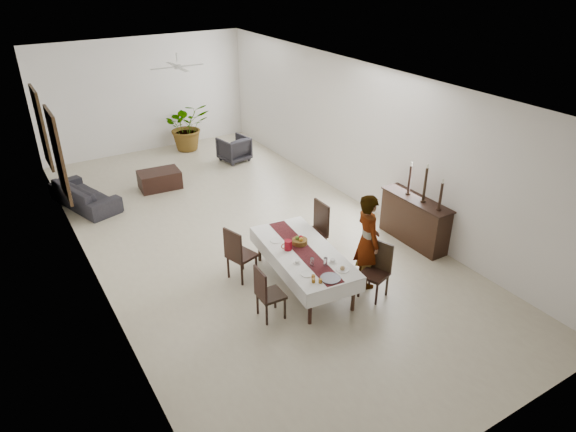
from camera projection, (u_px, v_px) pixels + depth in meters
The scene contains 87 objects.
floor at pixel (243, 233), 10.73m from camera, with size 6.00×12.00×0.00m, color beige.
ceiling at pixel (236, 79), 9.25m from camera, with size 6.00×12.00×0.02m, color white.
wall_back at pixel (144, 95), 14.52m from camera, with size 6.00×0.02×3.20m, color white.
wall_front at pixel (494, 338), 5.45m from camera, with size 6.00×0.02×3.20m, color white.
wall_left at pixel (80, 196), 8.60m from camera, with size 0.02×12.00×3.20m, color white.
wall_right at pixel (361, 136), 11.38m from camera, with size 0.02×12.00×3.20m, color white.
dining_table_top at pixel (303, 252), 8.82m from camera, with size 0.90×2.16×0.05m, color black.
table_leg_fl at pixel (310, 307), 8.00m from camera, with size 0.06×0.06×0.63m, color black.
table_leg_fr at pixel (353, 294), 8.30m from camera, with size 0.06×0.06×0.63m, color black.
table_leg_bl at pixel (260, 246), 9.64m from camera, with size 0.06×0.06×0.63m, color black.
table_leg_br at pixel (297, 237), 9.95m from camera, with size 0.06×0.06×0.63m, color black.
tablecloth_top at pixel (303, 251), 8.80m from camera, with size 1.06×2.32×0.01m, color white.
tablecloth_drape_left at pixel (275, 264), 8.66m from camera, with size 0.01×2.32×0.27m, color silver.
tablecloth_drape_right at pixel (330, 250), 9.06m from camera, with size 0.01×2.32×0.27m, color white.
tablecloth_drape_near at pixel (337, 293), 7.94m from camera, with size 1.06×0.01×0.27m, color white.
tablecloth_drape_far at pixel (276, 228), 9.79m from camera, with size 1.06×0.01×0.27m, color white.
table_runner at pixel (303, 250), 8.80m from camera, with size 0.32×2.25×0.00m, color #57191D.
red_pitcher at pixel (288, 245), 8.78m from camera, with size 0.14×0.14×0.18m, color maroon.
pitcher_handle at pixel (284, 246), 8.75m from camera, with size 0.11×0.11×0.02m, color maroon.
wine_glass_near at pixel (325, 262), 8.34m from camera, with size 0.06×0.06×0.15m, color silver.
wine_glass_mid at pixel (312, 262), 8.34m from camera, with size 0.06×0.06×0.15m, color silver.
teacup_right at pixel (333, 261), 8.46m from camera, with size 0.08×0.08×0.05m, color silver.
saucer_right at pixel (333, 262), 8.47m from camera, with size 0.14×0.14×0.01m, color white.
teacup_left at pixel (297, 262), 8.43m from camera, with size 0.08×0.08×0.05m, color silver.
saucer_left at pixel (297, 263), 8.44m from camera, with size 0.14×0.14×0.01m, color white.
plate_near_right at pixel (342, 270), 8.26m from camera, with size 0.22×0.22×0.01m, color white.
bread_near_right at pixel (342, 268), 8.25m from camera, with size 0.08×0.08×0.08m, color tan.
plate_near_left at pixel (307, 274), 8.15m from camera, with size 0.22×0.22×0.01m, color white.
plate_far_left at pixel (276, 241), 9.09m from camera, with size 0.22×0.22×0.01m, color white.
serving_tray at pixel (330, 278), 8.04m from camera, with size 0.32×0.32×0.02m, color #3D3E42.
jam_jar_a at pixel (320, 281), 7.93m from camera, with size 0.06×0.06×0.07m, color #885613.
jam_jar_b at pixel (313, 281), 7.94m from camera, with size 0.06×0.06×0.07m, color #875513.
jam_jar_c at pixel (313, 277), 8.03m from camera, with size 0.06×0.06×0.07m, color #8F5414.
fruit_basket at pixel (300, 242), 8.98m from camera, with size 0.27×0.27×0.09m, color brown.
fruit_red at pixel (301, 237), 8.97m from camera, with size 0.08×0.08×0.08m, color maroon.
fruit_green at pixel (297, 238), 8.95m from camera, with size 0.07×0.07×0.07m, color #4D7B24.
fruit_yellow at pixel (301, 239), 8.91m from camera, with size 0.08×0.08×0.08m, color gold.
chair_right_near_seat at pixel (374, 275), 8.59m from camera, with size 0.42×0.42×0.05m, color black.
chair_right_near_leg_fl at pixel (387, 285), 8.72m from camera, with size 0.04×0.04×0.41m, color black.
chair_right_near_leg_fr at pixel (370, 278), 8.91m from camera, with size 0.04×0.04×0.41m, color black.
chair_right_near_leg_bl at pixel (376, 294), 8.48m from camera, with size 0.04×0.04×0.41m, color black.
chair_right_near_leg_br at pixel (359, 287), 8.68m from camera, with size 0.04×0.04×0.41m, color black.
chair_right_near_back at pixel (381, 256), 8.59m from camera, with size 0.42×0.04×0.53m, color black.
chair_right_far_seat at pixel (312, 235), 9.68m from camera, with size 0.47×0.47×0.05m, color black.
chair_right_far_leg_fl at pixel (325, 248), 9.74m from camera, with size 0.05×0.05×0.47m, color black.
chair_right_far_leg_fr at pixel (314, 240), 10.03m from camera, with size 0.05×0.05×0.47m, color black.
chair_right_far_leg_bl at pixel (308, 254), 9.56m from camera, with size 0.05×0.05×0.47m, color black.
chair_right_far_leg_br at pixel (297, 245), 9.85m from camera, with size 0.05×0.05×0.47m, color black.
chair_right_far_back at pixel (321, 217), 9.62m from camera, with size 0.47×0.04×0.60m, color black.
chair_left_near_seat at pixel (271, 295), 8.12m from camera, with size 0.40×0.40×0.04m, color black.
chair_left_near_leg_fl at pixel (258, 304), 8.27m from camera, with size 0.04×0.04×0.39m, color black.
chair_left_near_leg_fr at pixel (267, 315), 8.02m from camera, with size 0.04×0.04×0.39m, color black.
chair_left_near_leg_bl at pixel (275, 298), 8.42m from camera, with size 0.04×0.04×0.39m, color black.
chair_left_near_leg_br at pixel (285, 309), 8.17m from camera, with size 0.04×0.04×0.39m, color black.
chair_left_near_back at pixel (260, 284), 7.92m from camera, with size 0.40×0.04×0.50m, color black.
chair_left_far_seat at pixel (242, 255), 9.09m from camera, with size 0.43×0.43×0.05m, color black.
chair_left_far_leg_fl at pixel (228, 267), 9.19m from camera, with size 0.04×0.04×0.43m, color black.
chair_left_far_leg_fr at pixel (242, 275), 8.98m from camera, with size 0.04×0.04×0.43m, color black.
chair_left_far_leg_bl at pixel (243, 259), 9.42m from camera, with size 0.04×0.04×0.43m, color black.
chair_left_far_leg_br at pixel (256, 266), 9.22m from camera, with size 0.04×0.04×0.43m, color black.
chair_left_far_back at pixel (233, 245), 8.83m from camera, with size 0.43×0.04×0.55m, color black.
woman at pixel (368, 241), 8.75m from camera, with size 0.63×0.41×1.72m, color #9C9FA5.
sideboard_body at pixel (414, 221), 10.23m from camera, with size 0.41×1.54×0.92m, color black.
sideboard_top at pixel (417, 199), 10.00m from camera, with size 0.45×1.60×0.03m, color black.
candlestick_near_base at pixel (439, 209), 9.56m from camera, with size 0.10×0.10×0.03m, color black.
candlestick_near_shaft at pixel (441, 196), 9.44m from camera, with size 0.05×0.05×0.51m, color black.
candlestick_near_candle at pixel (443, 181), 9.30m from camera, with size 0.04×0.04×0.08m, color beige.
candlestick_mid_base at pixel (423, 201), 9.87m from camera, with size 0.10×0.10×0.03m, color black.
candlestick_mid_shaft at pixel (425, 184), 9.71m from camera, with size 0.05×0.05×0.67m, color black.
candlestick_mid_candle at pixel (428, 166), 9.54m from camera, with size 0.04×0.04×0.08m, color beige.
candlestick_far_base at pixel (408, 193), 10.18m from camera, with size 0.10×0.10×0.03m, color black.
candlestick_far_shaft at pixel (410, 180), 10.05m from camera, with size 0.05×0.05×0.56m, color black.
candlestick_far_candle at pixel (411, 164), 9.90m from camera, with size 0.04×0.04×0.08m, color beige.
sofa at pixel (85, 194), 11.76m from camera, with size 1.94×0.76×0.57m, color #2A272C.
armchair at pixel (234, 149), 14.26m from camera, with size 0.73×0.75×0.68m, color #2C2A2F.
coffee_table at pixel (160, 180), 12.67m from camera, with size 0.98×0.66×0.44m, color black.
potted_plant at pixel (187, 126), 14.92m from camera, with size 1.27×1.10×1.41m, color #2E4F1F.
mirror_frame_near at pixel (58, 156), 10.28m from camera, with size 0.06×1.05×1.85m, color black.
mirror_glass_near at pixel (60, 155), 10.30m from camera, with size 0.01×0.90×1.70m, color silver.
mirror_frame_far at pixel (42, 128), 11.87m from camera, with size 0.06×1.05×1.85m, color black.
mirror_glass_far at pixel (43, 128), 11.88m from camera, with size 0.01×0.90×1.70m, color silver.
fan_rod at pixel (177, 58), 11.56m from camera, with size 0.04×0.04×0.20m, color white.
fan_hub at pixel (178, 67), 11.66m from camera, with size 0.16×0.16×0.08m, color beige.
fan_blade_n at pixel (172, 64), 11.92m from camera, with size 0.10×0.55×0.01m, color silver.
fan_blade_s at pixel (183, 70), 11.39m from camera, with size 0.10×0.55×0.01m, color white.
fan_blade_e at pixel (192, 65), 11.82m from camera, with size 0.55×0.10×0.01m, color silver.
fan_blade_w at pixel (163, 69), 11.49m from camera, with size 0.55×0.10×0.01m, color silver.
Camera 1 is at (-4.08, -8.46, 5.28)m, focal length 32.00 mm.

